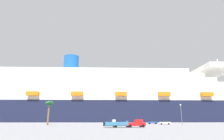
{
  "coord_description": "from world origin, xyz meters",
  "views": [
    {
      "loc": [
        -7.81,
        -67.46,
        2.33
      ],
      "look_at": [
        0.89,
        33.33,
        29.33
      ],
      "focal_mm": 29.36,
      "sensor_mm": 36.0,
      "label": 1
    }
  ],
  "objects_px": {
    "parked_car_white_van": "(165,122)",
    "parked_car_blue_suv": "(153,122)",
    "palm_tree": "(49,106)",
    "cruise_ship": "(122,101)",
    "small_boat_on_trailer": "(119,124)",
    "pickup_truck": "(136,123)",
    "street_lamp": "(181,111)"
  },
  "relations": [
    {
      "from": "parked_car_white_van",
      "to": "parked_car_blue_suv",
      "type": "distance_m",
      "value": 8.49
    },
    {
      "from": "palm_tree",
      "to": "street_lamp",
      "type": "xyz_separation_m",
      "value": [
        50.17,
        -2.4,
        -1.86
      ]
    },
    {
      "from": "small_boat_on_trailer",
      "to": "pickup_truck",
      "type": "bearing_deg",
      "value": 7.67
    },
    {
      "from": "cruise_ship",
      "to": "pickup_truck",
      "type": "distance_m",
      "value": 90.37
    },
    {
      "from": "palm_tree",
      "to": "street_lamp",
      "type": "relative_size",
      "value": 1.13
    },
    {
      "from": "pickup_truck",
      "to": "palm_tree",
      "type": "height_order",
      "value": "palm_tree"
    },
    {
      "from": "small_boat_on_trailer",
      "to": "street_lamp",
      "type": "relative_size",
      "value": 1.13
    },
    {
      "from": "palm_tree",
      "to": "cruise_ship",
      "type": "bearing_deg",
      "value": 61.64
    },
    {
      "from": "street_lamp",
      "to": "parked_car_white_van",
      "type": "height_order",
      "value": "street_lamp"
    },
    {
      "from": "cruise_ship",
      "to": "palm_tree",
      "type": "xyz_separation_m",
      "value": [
        -37.68,
        -69.8,
        -8.91
      ]
    },
    {
      "from": "cruise_ship",
      "to": "small_boat_on_trailer",
      "type": "distance_m",
      "value": 91.67
    },
    {
      "from": "small_boat_on_trailer",
      "to": "palm_tree",
      "type": "bearing_deg",
      "value": 140.67
    },
    {
      "from": "small_boat_on_trailer",
      "to": "parked_car_blue_suv",
      "type": "height_order",
      "value": "small_boat_on_trailer"
    },
    {
      "from": "parked_car_white_van",
      "to": "parked_car_blue_suv",
      "type": "xyz_separation_m",
      "value": [
        -2.8,
        8.01,
        0.0
      ]
    },
    {
      "from": "small_boat_on_trailer",
      "to": "cruise_ship",
      "type": "bearing_deg",
      "value": 81.25
    },
    {
      "from": "cruise_ship",
      "to": "parked_car_white_van",
      "type": "xyz_separation_m",
      "value": [
        8.84,
        -63.99,
        -15.03
      ]
    },
    {
      "from": "pickup_truck",
      "to": "parked_car_blue_suv",
      "type": "xyz_separation_m",
      "value": [
        14.8,
        32.75,
        -0.21
      ]
    },
    {
      "from": "palm_tree",
      "to": "parked_car_white_van",
      "type": "relative_size",
      "value": 1.88
    },
    {
      "from": "cruise_ship",
      "to": "parked_car_white_van",
      "type": "relative_size",
      "value": 64.56
    },
    {
      "from": "cruise_ship",
      "to": "street_lamp",
      "type": "bearing_deg",
      "value": -80.18
    },
    {
      "from": "street_lamp",
      "to": "cruise_ship",
      "type": "bearing_deg",
      "value": 99.82
    },
    {
      "from": "pickup_truck",
      "to": "small_boat_on_trailer",
      "type": "distance_m",
      "value": 5.05
    },
    {
      "from": "small_boat_on_trailer",
      "to": "parked_car_white_van",
      "type": "bearing_deg",
      "value": 48.35
    },
    {
      "from": "cruise_ship",
      "to": "parked_car_blue_suv",
      "type": "height_order",
      "value": "cruise_ship"
    },
    {
      "from": "street_lamp",
      "to": "parked_car_blue_suv",
      "type": "xyz_separation_m",
      "value": [
        -6.45,
        16.22,
        -4.27
      ]
    },
    {
      "from": "street_lamp",
      "to": "parked_car_white_van",
      "type": "distance_m",
      "value": 9.95
    },
    {
      "from": "parked_car_blue_suv",
      "to": "palm_tree",
      "type": "bearing_deg",
      "value": -162.45
    },
    {
      "from": "pickup_truck",
      "to": "parked_car_white_van",
      "type": "xyz_separation_m",
      "value": [
        17.6,
        24.73,
        -0.21
      ]
    },
    {
      "from": "cruise_ship",
      "to": "parked_car_blue_suv",
      "type": "relative_size",
      "value": 67.85
    },
    {
      "from": "cruise_ship",
      "to": "parked_car_blue_suv",
      "type": "distance_m",
      "value": 58.27
    },
    {
      "from": "cruise_ship",
      "to": "small_boat_on_trailer",
      "type": "height_order",
      "value": "cruise_ship"
    },
    {
      "from": "pickup_truck",
      "to": "small_boat_on_trailer",
      "type": "relative_size",
      "value": 0.66
    }
  ]
}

